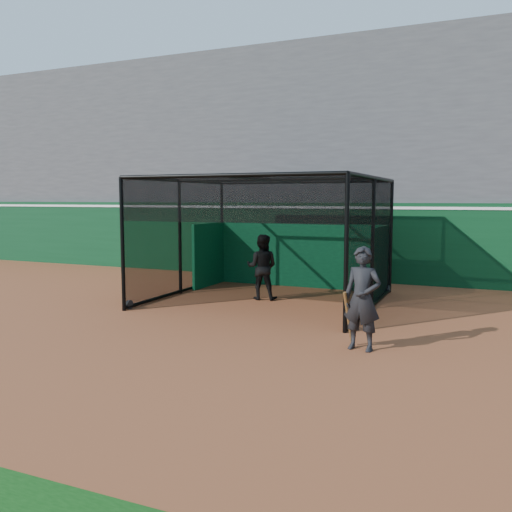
% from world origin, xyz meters
% --- Properties ---
extents(ground, '(120.00, 120.00, 0.00)m').
position_xyz_m(ground, '(0.00, 0.00, 0.00)').
color(ground, brown).
rests_on(ground, ground).
extents(outfield_wall, '(50.00, 0.50, 2.50)m').
position_xyz_m(outfield_wall, '(0.00, 8.50, 1.29)').
color(outfield_wall, '#0A391B').
rests_on(outfield_wall, ground).
extents(grandstand, '(50.00, 7.85, 8.95)m').
position_xyz_m(grandstand, '(0.00, 12.27, 4.48)').
color(grandstand, '#4C4C4F').
rests_on(grandstand, ground).
extents(batting_cage, '(5.40, 5.18, 3.12)m').
position_xyz_m(batting_cage, '(-0.31, 4.20, 1.56)').
color(batting_cage, black).
rests_on(batting_cage, ground).
extents(batter, '(0.93, 0.78, 1.71)m').
position_xyz_m(batter, '(-0.54, 4.28, 0.85)').
color(batter, black).
rests_on(batter, ground).
extents(on_deck_player, '(0.71, 0.52, 1.81)m').
position_xyz_m(on_deck_player, '(2.90, 0.56, 0.90)').
color(on_deck_player, black).
rests_on(on_deck_player, ground).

